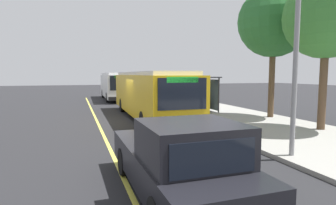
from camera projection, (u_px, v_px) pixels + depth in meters
The scene contains 13 objects.
ground_plane at pixel (134, 120), 17.18m from camera, with size 120.00×120.00×0.00m, color #232326.
sidewalk_curb at pixel (222, 115), 19.04m from camera, with size 44.00×6.40×0.15m, color gray.
lane_stripe_center at pixel (97, 122), 16.49m from camera, with size 36.00×0.14×0.01m, color #E0D64C.
transit_bus_main at pixel (149, 93), 17.68m from camera, with size 12.47×2.78×2.95m.
transit_bus_second at pixel (116, 85), 31.10m from camera, with size 10.42×2.80×2.95m.
pickup_truck at pixel (178, 161), 6.32m from camera, with size 5.43×2.10×1.85m.
bus_shelter at pixel (203, 86), 20.58m from camera, with size 2.90×1.60×2.48m.
waiting_bench at pixel (201, 104), 20.67m from camera, with size 1.60×0.48×0.95m.
route_sign_post at pixel (189, 88), 17.75m from camera, with size 0.44×0.08×2.80m.
pedestrian_commuter at pixel (174, 96), 22.07m from camera, with size 0.24×0.40×1.69m.
street_tree_near_shelter at pixel (274, 22), 17.01m from camera, with size 4.30×4.30×7.98m.
street_tree_upstreet at pixel (327, 16), 13.09m from camera, with size 3.95×3.95×7.34m.
utility_pole at pixel (296, 57), 8.93m from camera, with size 0.16×0.16×6.40m, color gray.
Camera 1 is at (16.77, -3.36, 2.80)m, focal length 30.07 mm.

